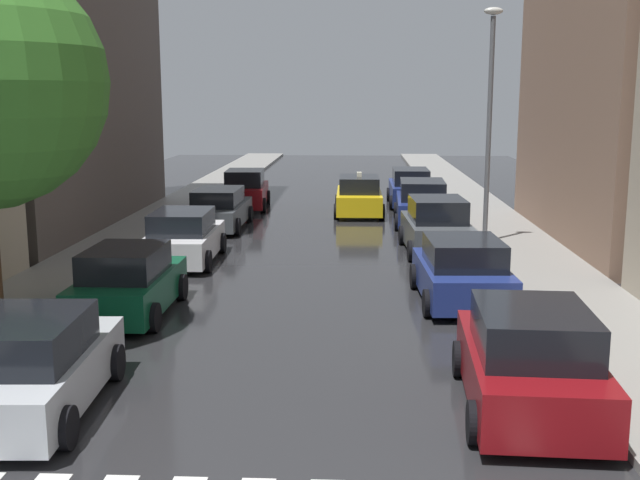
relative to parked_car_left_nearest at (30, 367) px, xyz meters
name	(u,v)px	position (x,y,z in m)	size (l,w,h in m)	color
ground_plane	(324,224)	(3.86, 18.79, -0.77)	(28.00, 72.00, 0.04)	#262628
sidewalk_left	(162,220)	(-2.64, 18.79, -0.67)	(3.00, 72.00, 0.15)	gray
sidewalk_right	(491,223)	(10.36, 18.79, -0.67)	(3.00, 72.00, 0.15)	gray
parked_car_left_nearest	(30,367)	(0.00, 0.00, 0.00)	(2.28, 4.24, 1.59)	#B2B7BF
parked_car_left_second	(128,283)	(-0.08, 5.56, 0.00)	(2.01, 4.05, 1.60)	#0C4C2D
parked_car_left_third	(184,238)	(-0.08, 11.31, 0.00)	(2.14, 4.33, 1.59)	silver
parked_car_left_fourth	(219,209)	(-0.07, 17.42, -0.02)	(2.08, 4.68, 1.53)	#474C51
parked_car_left_fifth	(245,190)	(0.16, 22.80, 0.06)	(2.17, 4.14, 1.73)	maroon
parked_car_right_nearest	(530,362)	(7.85, 0.46, 0.05)	(2.31, 4.28, 1.72)	maroon
parked_car_right_second	(462,272)	(7.66, 7.02, 0.00)	(2.29, 4.11, 1.59)	navy
parked_car_right_third	(436,227)	(7.65, 13.09, 0.08)	(2.22, 4.20, 1.79)	#474C51
parked_car_right_fourth	(422,204)	(7.65, 18.69, 0.06)	(2.25, 4.77, 1.74)	navy
parked_car_right_fifth	(410,188)	(7.56, 24.03, 0.05)	(2.00, 4.54, 1.70)	navy
taxi_midroad	(359,196)	(5.22, 21.28, 0.02)	(2.10, 4.51, 1.81)	yellow
lamp_post_right	(490,111)	(9.41, 14.38, 3.72)	(0.60, 0.28, 7.57)	#595B60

